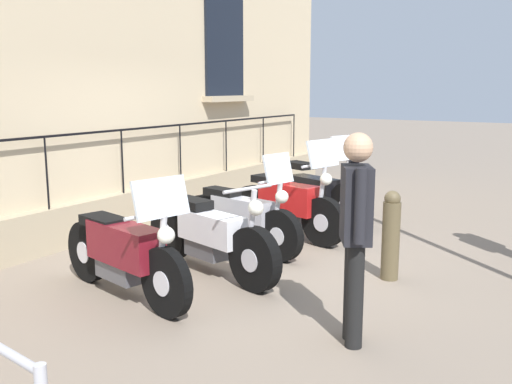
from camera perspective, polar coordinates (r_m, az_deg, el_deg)
The scene contains 8 objects.
ground_plane at distance 7.31m, azimuth -0.85°, elevation -6.08°, with size 60.00×60.00×0.00m, color gray.
motorcycle_maroon at distance 5.82m, azimuth -12.94°, elevation -5.92°, with size 2.04×0.83×1.28m.
motorcycle_white at distance 6.43m, azimuth -4.62°, elevation -4.50°, with size 2.14×0.85×1.08m.
motorcycle_silver at distance 7.32m, azimuth -1.53°, elevation -2.64°, with size 2.00×0.68×1.30m.
motorcycle_red at distance 7.93m, azimuth 3.17°, elevation -1.33°, with size 1.95×0.79×1.41m.
motorcycle_black at distance 8.97m, azimuth 5.69°, elevation 0.01°, with size 2.11×0.99×1.39m.
bollard at distance 6.39m, azimuth 13.26°, elevation -4.18°, with size 0.19×0.19×0.98m.
pedestrian_walking at distance 4.63m, azimuth 9.87°, elevation -3.40°, with size 0.37×0.47×1.73m.
Camera 1 is at (3.78, -5.90, 2.08)m, focal length 40.27 mm.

